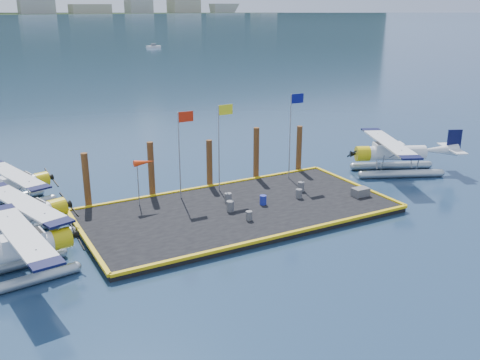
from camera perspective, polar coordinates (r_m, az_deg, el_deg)
The scene contains 24 objects.
ground at distance 35.37m, azimuth -0.16°, elevation -3.66°, with size 4000.00×4000.00×0.00m, color #172C47.
dock at distance 35.29m, azimuth -0.16°, elevation -3.36°, with size 20.00×10.00×0.40m, color black.
dock_bumpers at distance 35.19m, azimuth -0.16°, elevation -2.92°, with size 20.25×10.25×0.18m, color gold, non-canonical shape.
far_backdrop at distance 1784.76m, azimuth -21.46°, elevation 16.84°, with size 3050.00×2050.00×810.00m.
seaplane_a at distance 29.03m, azimuth -22.82°, elevation -7.20°, with size 8.34×9.19×3.25m.
seaplane_b at distance 33.11m, azimuth -22.45°, elevation -4.04°, with size 8.49×9.10×3.25m.
seaplane_c at distance 39.38m, azimuth -23.23°, elevation -0.84°, with size 7.91×8.52×3.03m.
seaplane_d at distance 45.15m, azimuth 15.97°, elevation 2.57°, with size 9.30×9.77×3.58m.
drum_0 at distance 34.66m, azimuth -1.04°, elevation -2.81°, with size 0.49×0.49×0.69m, color #515156.
drum_1 at distance 35.85m, azimuth 2.48°, elevation -2.14°, with size 0.45×0.45×0.64m, color navy.
drum_2 at distance 37.28m, azimuth 6.30°, elevation -1.44°, with size 0.44×0.44×0.62m, color #515156.
drum_3 at distance 33.29m, azimuth 0.97°, elevation -3.82°, with size 0.41×0.41×0.57m, color #515156.
drum_4 at distance 38.67m, azimuth 6.52°, elevation -0.69°, with size 0.48×0.48×0.67m, color #515156.
drum_5 at distance 36.18m, azimuth -1.28°, elevation -1.92°, with size 0.47×0.47×0.66m, color #515156.
crate at distance 38.38m, azimuth 12.72°, elevation -1.25°, with size 1.15×0.77×0.57m, color #515156.
flagpole_red at distance 36.35m, azimuth -6.23°, elevation 4.12°, with size 1.14×0.08×6.00m.
flagpole_yellow at distance 37.53m, azimuth -2.01°, elevation 4.85°, with size 1.14×0.08×6.20m.
flagpole_blue at distance 40.48m, azimuth 5.62°, elevation 6.00°, with size 1.14×0.08×6.50m.
windsock at distance 35.74m, azimuth -10.21°, elevation 1.75°, with size 1.40×0.44×3.12m.
piling_0 at distance 36.72m, azimuth -16.05°, elevation -0.24°, with size 0.44×0.44×4.00m, color #4F3016.
piling_1 at distance 37.83m, azimuth -9.44°, elevation 0.93°, with size 0.44×0.44×4.20m, color #4F3016.
piling_2 at distance 39.51m, azimuth -3.28°, elevation 1.59°, with size 0.44×0.44×3.80m, color #4F3016.
piling_3 at distance 41.24m, azimuth 1.74°, elevation 2.69°, with size 0.44×0.44×4.30m, color #4F3016.
piling_4 at distance 43.38m, azimuth 6.31°, elevation 3.16°, with size 0.44×0.44×4.00m, color #4F3016.
Camera 1 is at (-15.70, -28.84, 13.14)m, focal length 40.00 mm.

